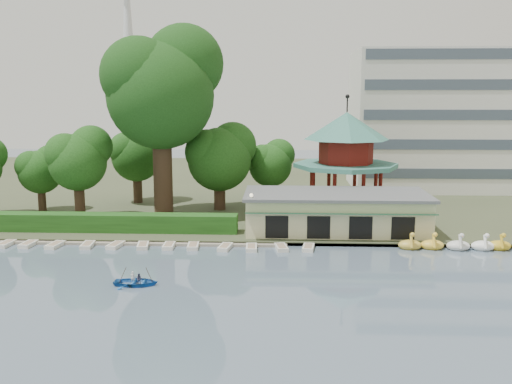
# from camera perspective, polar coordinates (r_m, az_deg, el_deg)

# --- Properties ---
(ground_plane) EXTENTS (220.00, 220.00, 0.00)m
(ground_plane) POSITION_cam_1_polar(r_m,az_deg,el_deg) (38.33, -4.28, -12.03)
(ground_plane) COLOR slate
(ground_plane) RESTS_ON ground
(shore) EXTENTS (220.00, 70.00, 0.40)m
(shore) POSITION_cam_1_polar(r_m,az_deg,el_deg) (88.54, -0.32, 0.71)
(shore) COLOR #424930
(shore) RESTS_ON ground
(embankment) EXTENTS (220.00, 0.60, 0.30)m
(embankment) POSITION_cam_1_polar(r_m,az_deg,el_deg) (54.64, -2.14, -5.13)
(embankment) COLOR gray
(embankment) RESTS_ON ground
(dock) EXTENTS (34.00, 1.60, 0.24)m
(dock) POSITION_cam_1_polar(r_m,az_deg,el_deg) (56.79, -14.35, -4.89)
(dock) COLOR gray
(dock) RESTS_ON ground
(boathouse) EXTENTS (18.60, 9.39, 3.90)m
(boathouse) POSITION_cam_1_polar(r_m,az_deg,el_deg) (58.78, 7.99, -1.92)
(boathouse) COLOR beige
(boathouse) RESTS_ON shore
(pavilion) EXTENTS (12.40, 12.40, 13.50)m
(pavilion) POSITION_cam_1_polar(r_m,az_deg,el_deg) (68.08, 8.99, 4.01)
(pavilion) COLOR beige
(pavilion) RESTS_ON shore
(office_building) EXTENTS (38.00, 18.00, 20.00)m
(office_building) POSITION_cam_1_polar(r_m,az_deg,el_deg) (89.05, 21.20, 6.27)
(office_building) COLOR silver
(office_building) RESTS_ON shore
(broadcast_tower) EXTENTS (8.00, 8.00, 96.00)m
(broadcast_tower) POSITION_cam_1_polar(r_m,az_deg,el_deg) (182.40, -12.69, 15.82)
(broadcast_tower) COLOR silver
(broadcast_tower) RESTS_ON ground
(hedge) EXTENTS (30.00, 2.00, 1.80)m
(hedge) POSITION_cam_1_polar(r_m,az_deg,el_deg) (60.48, -16.22, -2.93)
(hedge) COLOR #205218
(hedge) RESTS_ON shore
(lamp_post) EXTENTS (0.36, 0.36, 4.28)m
(lamp_post) POSITION_cam_1_polar(r_m,az_deg,el_deg) (55.47, -0.47, -1.51)
(lamp_post) COLOR black
(lamp_post) RESTS_ON shore
(big_tree) EXTENTS (13.09, 12.20, 21.59)m
(big_tree) POSITION_cam_1_polar(r_m,az_deg,el_deg) (64.86, -9.36, 10.48)
(big_tree) COLOR #3A281C
(big_tree) RESTS_ON shore
(small_trees) EXTENTS (38.99, 16.47, 10.50)m
(small_trees) POSITION_cam_1_polar(r_m,az_deg,el_deg) (69.16, -11.23, 3.35)
(small_trees) COLOR #3A281C
(small_trees) RESTS_ON shore
(moored_rowboats) EXTENTS (34.91, 2.73, 0.36)m
(moored_rowboats) POSITION_cam_1_polar(r_m,az_deg,el_deg) (54.99, -12.76, -5.24)
(moored_rowboats) COLOR silver
(moored_rowboats) RESTS_ON ground
(rowboat_with_passengers) EXTENTS (4.65, 3.33, 2.01)m
(rowboat_with_passengers) POSITION_cam_1_polar(r_m,az_deg,el_deg) (44.27, -11.91, -8.51)
(rowboat_with_passengers) COLOR #1D5EB1
(rowboat_with_passengers) RESTS_ON ground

